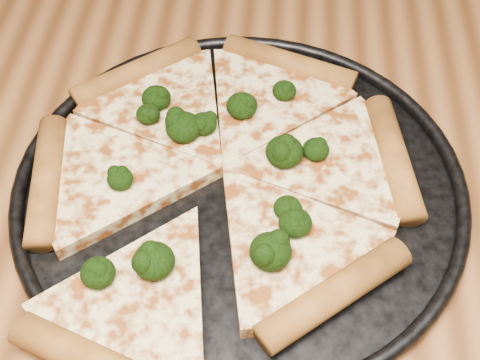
{
  "coord_description": "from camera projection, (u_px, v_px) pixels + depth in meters",
  "views": [
    {
      "loc": [
        -0.01,
        -0.28,
        1.23
      ],
      "look_at": [
        -0.04,
        0.1,
        0.77
      ],
      "focal_mm": 50.99,
      "sensor_mm": 36.0,
      "label": 1
    }
  ],
  "objects": [
    {
      "name": "broccoli_florets",
      "position": [
        219.0,
        172.0,
        0.58
      ],
      "size": [
        0.19,
        0.24,
        0.03
      ],
      "color": "black",
      "rests_on": "pizza"
    },
    {
      "name": "pizza",
      "position": [
        219.0,
        175.0,
        0.6
      ],
      "size": [
        0.35,
        0.41,
        0.03
      ],
      "rotation": [
        0.0,
        0.0,
        -0.37
      ],
      "color": "#FBDF99",
      "rests_on": "pizza_pan"
    },
    {
      "name": "dining_table",
      "position": [
        274.0,
        343.0,
        0.61
      ],
      "size": [
        1.2,
        0.9,
        0.75
      ],
      "color": "brown",
      "rests_on": "ground"
    },
    {
      "name": "pizza_pan",
      "position": [
        240.0,
        186.0,
        0.6
      ],
      "size": [
        0.4,
        0.4,
        0.02
      ],
      "color": "black",
      "rests_on": "dining_table"
    }
  ]
}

